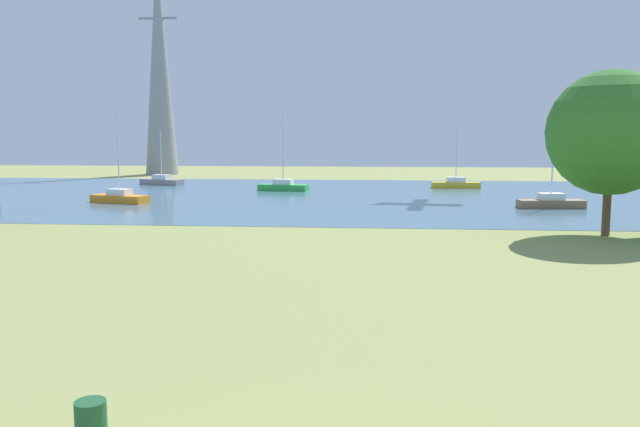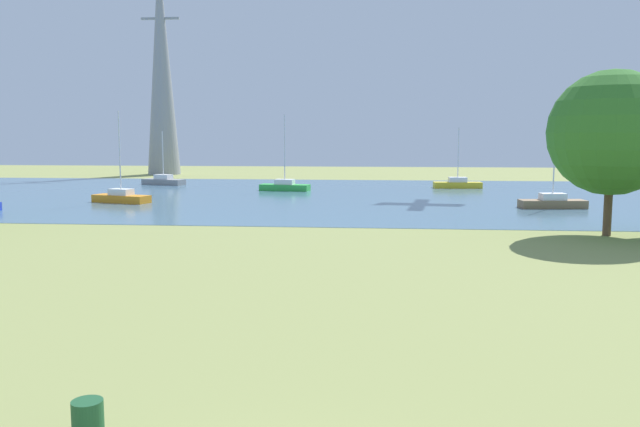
% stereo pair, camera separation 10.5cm
% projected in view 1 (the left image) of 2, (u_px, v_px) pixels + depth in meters
% --- Properties ---
extents(ground_plane, '(160.00, 160.00, 0.00)m').
position_uv_depth(ground_plane, '(352.00, 253.00, 30.53)').
color(ground_plane, '#8C9351').
extents(litter_bin, '(0.56, 0.56, 0.80)m').
position_uv_depth(litter_bin, '(91.00, 423.00, 11.64)').
color(litter_bin, '#1E512D').
rests_on(litter_bin, ground).
extents(water_surface, '(140.00, 40.00, 0.02)m').
position_uv_depth(water_surface, '(365.00, 196.00, 58.21)').
color(water_surface, slate).
rests_on(water_surface, ground).
extents(sailboat_orange, '(5.03, 2.88, 7.25)m').
position_uv_depth(sailboat_orange, '(120.00, 197.00, 52.47)').
color(sailboat_orange, orange).
rests_on(sailboat_orange, water_surface).
extents(sailboat_green, '(4.98, 2.24, 7.32)m').
position_uv_depth(sailboat_green, '(283.00, 186.00, 63.53)').
color(sailboat_green, green).
rests_on(sailboat_green, water_surface).
extents(sailboat_brown, '(4.93, 2.01, 6.28)m').
position_uv_depth(sailboat_brown, '(551.00, 202.00, 48.70)').
color(sailboat_brown, brown).
rests_on(sailboat_brown, water_surface).
extents(sailboat_gray, '(5.03, 2.96, 5.76)m').
position_uv_depth(sailboat_gray, '(162.00, 181.00, 70.83)').
color(sailboat_gray, gray).
rests_on(sailboat_gray, water_surface).
extents(sailboat_yellow, '(4.87, 1.74, 6.12)m').
position_uv_depth(sailboat_yellow, '(456.00, 184.00, 66.66)').
color(sailboat_yellow, yellow).
rests_on(sailboat_yellow, water_surface).
extents(tree_west_far, '(6.72, 6.72, 8.92)m').
position_uv_depth(tree_west_far, '(611.00, 133.00, 35.04)').
color(tree_west_far, brown).
rests_on(tree_west_far, ground).
extents(electricity_pylon, '(6.40, 4.40, 29.68)m').
position_uv_depth(electricity_pylon, '(159.00, 63.00, 87.79)').
color(electricity_pylon, gray).
rests_on(electricity_pylon, ground).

